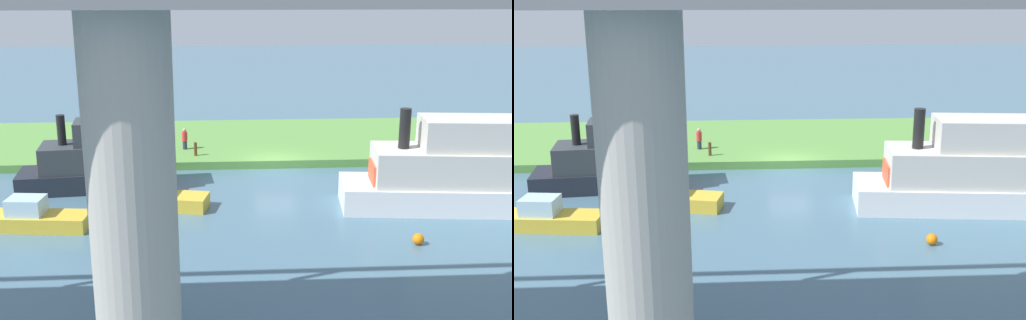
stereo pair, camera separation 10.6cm
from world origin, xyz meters
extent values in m
plane|color=#476B7F|center=(0.00, 0.00, 0.00)|extent=(160.00, 160.00, 0.00)
cube|color=#5B9342|center=(0.00, -6.00, 0.25)|extent=(80.00, 12.00, 0.50)
cylinder|color=#9E998E|center=(5.86, 19.95, 5.17)|extent=(2.45, 2.45, 10.33)
cylinder|color=#2D334C|center=(5.65, -3.19, 0.78)|extent=(0.29, 0.29, 0.55)
cylinder|color=red|center=(5.65, -3.19, 1.35)|extent=(0.41, 0.41, 0.60)
sphere|color=tan|center=(5.65, -3.19, 1.77)|extent=(0.24, 0.24, 0.24)
cylinder|color=brown|center=(4.91, -1.54, 0.92)|extent=(0.20, 0.20, 0.85)
cube|color=white|center=(-7.65, 7.31, 0.66)|extent=(10.21, 4.33, 1.32)
cube|color=beige|center=(-8.19, 7.37, 2.20)|extent=(8.20, 3.79, 1.76)
cube|color=beige|center=(-8.96, 7.45, 3.86)|extent=(5.19, 3.02, 1.54)
cylinder|color=black|center=(-5.67, 7.11, 4.08)|extent=(0.55, 0.55, 1.98)
cube|color=#D84C2D|center=(-5.02, 7.04, 1.82)|extent=(1.96, 2.16, 0.99)
cube|color=#1E232D|center=(10.25, 3.06, 0.54)|extent=(8.41, 3.53, 1.09)
cube|color=#33383D|center=(9.80, 3.01, 1.82)|extent=(6.75, 3.10, 1.45)
cube|color=#33383D|center=(9.17, 2.95, 3.18)|extent=(4.27, 2.47, 1.27)
cylinder|color=black|center=(11.88, 3.22, 3.36)|extent=(0.45, 0.45, 1.63)
cube|color=#D84C2D|center=(12.42, 3.28, 1.50)|extent=(1.61, 1.77, 0.82)
cube|color=gold|center=(11.74, 8.89, 0.35)|extent=(4.61, 2.05, 0.70)
cube|color=silver|center=(12.34, 8.82, 1.09)|extent=(1.73, 1.43, 0.79)
cube|color=gold|center=(6.30, 6.42, 0.35)|extent=(4.73, 2.51, 0.70)
cube|color=silver|center=(6.89, 6.29, 1.10)|extent=(1.85, 1.59, 0.80)
sphere|color=orange|center=(-5.11, 11.82, 0.25)|extent=(0.50, 0.50, 0.50)
camera|label=1|loc=(3.49, 36.21, 10.89)|focal=43.50mm
camera|label=2|loc=(3.38, 36.22, 10.89)|focal=43.50mm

